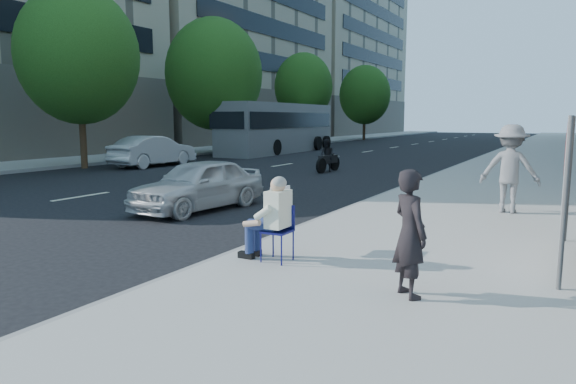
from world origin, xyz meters
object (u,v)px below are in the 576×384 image
Objects in this scene: protest_banner at (567,180)px; motorcycle at (327,157)px; bus at (279,128)px; pedestrian_woman at (410,233)px; jogger at (510,169)px; white_sedan_near at (198,184)px; white_sedan_mid at (153,151)px; seated_protester at (272,214)px.

motorcycle is (-9.30, 11.53, -0.76)m from protest_banner.
bus reaches higher than motorcycle.
pedestrian_woman is at bearing -54.14° from motorcycle.
white_sedan_near is at bearing 19.43° from jogger.
white_sedan_near is at bearing 169.91° from protest_banner.
jogger is at bearing -35.39° from motorcycle.
pedestrian_woman is at bearing 144.01° from white_sedan_mid.
motorcycle reaches higher than white_sedan_near.
seated_protester is at bearing -61.72° from bus.
seated_protester reaches higher than motorcycle.
jogger reaches higher than motorcycle.
bus is (-17.71, 21.74, 0.23)m from protest_banner.
jogger is 0.17× the size of bus.
motorcycle is 0.17× the size of bus.
jogger is at bearing 106.54° from protest_banner.
bus reaches higher than white_sedan_near.
jogger is (2.69, 6.14, 0.29)m from seated_protester.
white_sedan_near is 0.32× the size of bus.
white_sedan_mid is at bearing 151.10° from protest_banner.
white_sedan_near is 10.13m from motorcycle.
white_sedan_near is at bearing 140.54° from white_sedan_mid.
white_sedan_mid is at bearing 139.44° from seated_protester.
protest_banner is 1.49× the size of motorcycle.
bus is at bearing 129.17° from protest_banner.
pedestrian_woman is at bearing -14.07° from seated_protester.
protest_banner is 28.04m from bus.
motorcycle is (-7.71, 14.20, -0.30)m from pedestrian_woman.
protest_banner is at bearing 152.71° from white_sedan_mid.
protest_banner reaches higher than seated_protester.
protest_banner reaches higher than motorcycle.
pedestrian_woman reaches higher than white_sedan_mid.
jogger reaches higher than white_sedan_mid.
white_sedan_mid is 0.37× the size of bus.
protest_banner is (1.59, 2.67, 0.47)m from pedestrian_woman.
jogger is at bearing 25.75° from white_sedan_near.
protest_banner is at bearing -52.66° from bus.
bus is at bearing 120.11° from seated_protester.
pedestrian_woman is 0.41× the size of white_sedan_near.
protest_banner reaches higher than jogger.
seated_protester is 0.64× the size of jogger.
white_sedan_mid reaches higher than white_sedan_near.
white_sedan_near is (-8.22, 1.46, -0.75)m from protest_banner.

